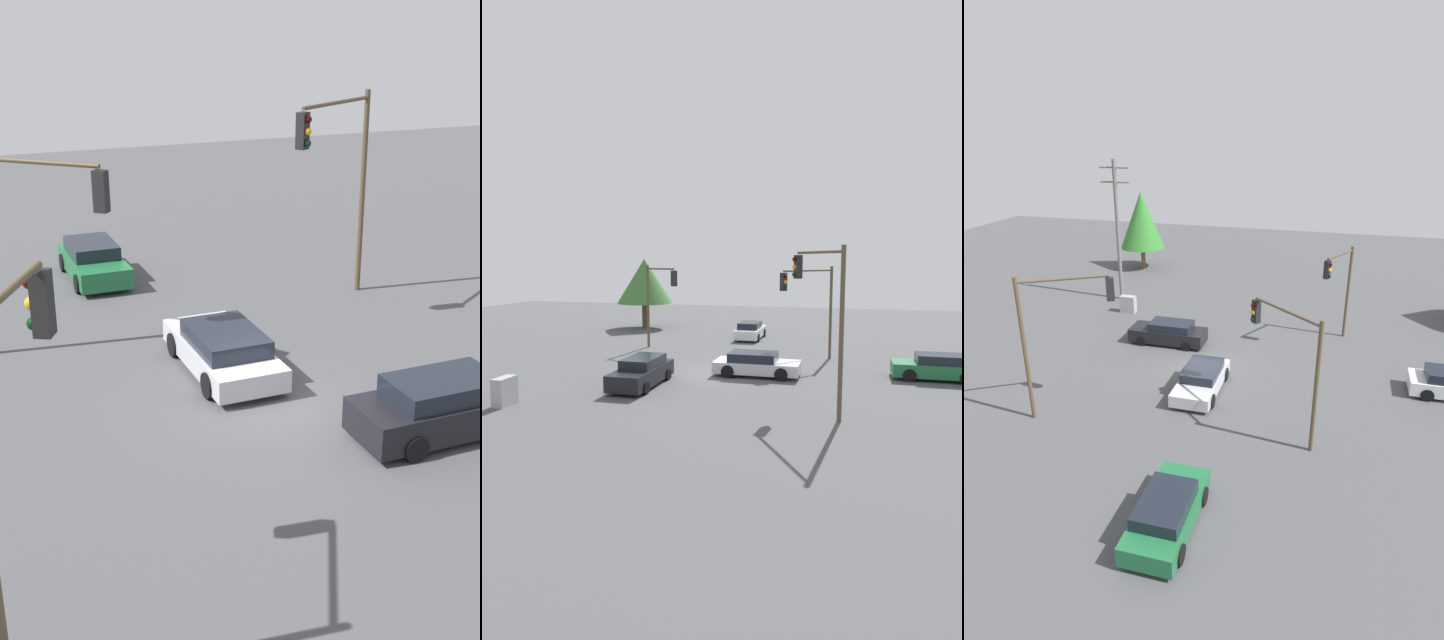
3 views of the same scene
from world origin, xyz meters
The scene contains 10 objects.
ground_plane centered at (0.00, 0.00, 0.00)m, with size 80.00×80.00×0.00m, color #4C4C4F.
sedan_green centered at (-1.80, 11.53, 0.66)m, with size 1.94×4.35×1.35m.
sedan_dark centered at (3.21, -2.85, 0.68)m, with size 4.66×1.85×1.42m.
sedan_silver centered at (-0.35, 2.25, 0.62)m, with size 2.07×4.58×1.27m.
traffic_signal_main centered at (-6.65, -5.85, 3.97)m, with size 1.60×2.76×5.85m.
traffic_signal_cross centered at (5.15, 5.99, 4.64)m, with size 3.63×2.38×6.78m.
traffic_signal_aux centered at (-4.86, 4.79, 4.03)m, with size 3.26×2.90×5.83m.
utility_pole_tall centered at (9.54, -9.83, 5.50)m, with size 2.20×0.28×10.41m.
electrical_cabinet centered at (7.84, -7.19, 0.61)m, with size 1.10×0.54×1.22m, color #9EA0A3.
tree_behind centered at (11.27, -18.55, 4.51)m, with size 4.01×4.01×7.07m.
Camera 3 is at (-6.53, 23.82, 12.73)m, focal length 28.00 mm.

